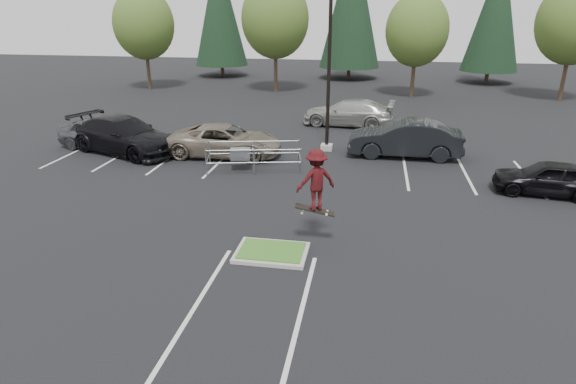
% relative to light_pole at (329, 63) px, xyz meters
% --- Properties ---
extents(ground, '(120.00, 120.00, 0.00)m').
position_rel_light_pole_xyz_m(ground, '(-0.50, -12.00, -4.56)').
color(ground, black).
rests_on(ground, ground).
extents(grass_median, '(2.20, 1.60, 0.16)m').
position_rel_light_pole_xyz_m(grass_median, '(-0.50, -12.00, -4.48)').
color(grass_median, '#A09E95').
rests_on(grass_median, ground).
extents(stall_lines, '(22.62, 17.60, 0.01)m').
position_rel_light_pole_xyz_m(stall_lines, '(-1.85, -5.98, -4.56)').
color(stall_lines, silver).
rests_on(stall_lines, ground).
extents(light_pole, '(0.70, 0.60, 10.12)m').
position_rel_light_pole_xyz_m(light_pole, '(0.00, 0.00, 0.00)').
color(light_pole, '#A09E95').
rests_on(light_pole, ground).
extents(decid_a, '(5.44, 5.44, 8.91)m').
position_rel_light_pole_xyz_m(decid_a, '(-18.51, 18.03, 1.02)').
color(decid_a, '#38281C').
rests_on(decid_a, ground).
extents(decid_b, '(5.89, 5.89, 9.64)m').
position_rel_light_pole_xyz_m(decid_b, '(-6.51, 18.53, 1.48)').
color(decid_b, '#38281C').
rests_on(decid_b, ground).
extents(decid_c, '(5.12, 5.12, 8.38)m').
position_rel_light_pole_xyz_m(decid_c, '(5.49, 17.83, 0.69)').
color(decid_c, '#38281C').
rests_on(decid_c, ground).
extents(decid_d, '(5.76, 5.76, 9.43)m').
position_rel_light_pole_xyz_m(decid_d, '(17.49, 18.33, 1.35)').
color(decid_d, '#38281C').
rests_on(decid_d, ground).
extents(conif_a, '(5.72, 5.72, 13.00)m').
position_rel_light_pole_xyz_m(conif_a, '(-14.50, 28.00, 2.54)').
color(conif_a, '#38281C').
rests_on(conif_a, ground).
extents(conif_b, '(6.38, 6.38, 14.50)m').
position_rel_light_pole_xyz_m(conif_b, '(-0.50, 28.50, 3.29)').
color(conif_b, '#38281C').
rests_on(conif_b, ground).
extents(conif_c, '(5.50, 5.50, 12.50)m').
position_rel_light_pole_xyz_m(conif_c, '(13.50, 27.50, 2.29)').
color(conif_c, '#38281C').
rests_on(conif_c, ground).
extents(cart_corral, '(4.59, 2.48, 1.24)m').
position_rel_light_pole_xyz_m(cart_corral, '(-3.48, -4.11, -3.78)').
color(cart_corral, gray).
rests_on(cart_corral, ground).
extents(skateboarder, '(1.44, 1.25, 2.15)m').
position_rel_light_pole_xyz_m(skateboarder, '(0.70, -11.00, -2.39)').
color(skateboarder, black).
rests_on(skateboarder, ground).
extents(car_l_tan, '(5.77, 2.74, 1.59)m').
position_rel_light_pole_xyz_m(car_l_tan, '(-5.00, -1.98, -3.76)').
color(car_l_tan, '#776B5B').
rests_on(car_l_tan, ground).
extents(car_l_black, '(6.92, 4.75, 1.86)m').
position_rel_light_pole_xyz_m(car_l_black, '(-10.50, -2.27, -3.63)').
color(car_l_black, black).
rests_on(car_l_black, ground).
extents(car_l_grey, '(5.13, 3.03, 1.64)m').
position_rel_light_pole_xyz_m(car_l_grey, '(-12.00, -1.92, -3.74)').
color(car_l_grey, '#45484C').
rests_on(car_l_grey, ground).
extents(car_r_charc, '(5.66, 1.99, 1.86)m').
position_rel_light_pole_xyz_m(car_r_charc, '(4.00, -0.50, -3.63)').
color(car_r_charc, black).
rests_on(car_r_charc, ground).
extents(car_r_black, '(4.34, 2.18, 1.42)m').
position_rel_light_pole_xyz_m(car_r_black, '(9.50, -5.00, -3.85)').
color(car_r_black, black).
rests_on(car_r_black, ground).
extents(car_far_silver, '(6.00, 2.93, 1.68)m').
position_rel_light_pole_xyz_m(car_far_silver, '(0.81, 6.00, -3.72)').
color(car_far_silver, '#A5A6A1').
rests_on(car_far_silver, ground).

